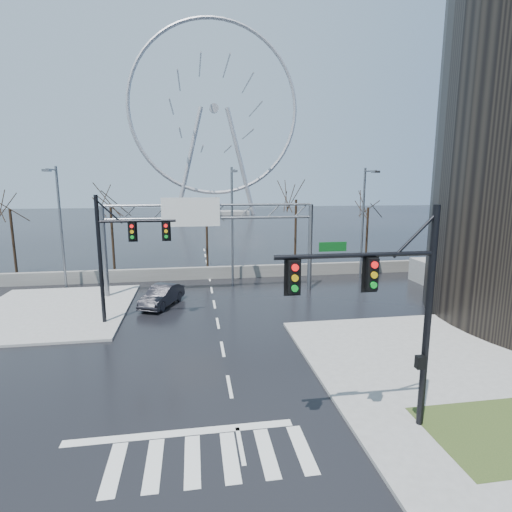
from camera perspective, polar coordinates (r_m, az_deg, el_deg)
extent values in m
plane|color=black|center=(18.24, -3.81, -18.09)|extent=(260.00, 260.00, 0.00)
cube|color=gray|center=(22.95, 22.05, -12.45)|extent=(12.00, 10.00, 0.15)
cube|color=gray|center=(30.81, -27.03, -6.99)|extent=(10.00, 12.00, 0.15)
cube|color=#2E411B|center=(17.35, 31.70, -20.76)|extent=(5.00, 4.00, 0.02)
cube|color=slate|center=(36.90, -6.68, -2.39)|extent=(52.00, 0.50, 1.10)
cylinder|color=black|center=(15.07, 23.30, -8.62)|extent=(0.24, 0.24, 8.00)
cylinder|color=black|center=(13.24, 14.12, 0.10)|extent=(5.40, 0.16, 0.16)
cube|color=black|center=(13.42, 16.22, -2.47)|extent=(0.35, 0.28, 1.05)
cube|color=black|center=(12.55, 5.40, -2.98)|extent=(0.35, 0.28, 1.05)
cylinder|color=black|center=(26.02, -21.36, -0.69)|extent=(0.24, 0.24, 8.00)
cylinder|color=black|center=(25.29, -16.61, 4.79)|extent=(4.60, 0.16, 0.16)
cube|color=black|center=(25.25, -17.26, 3.37)|extent=(0.35, 0.28, 1.05)
cube|color=black|center=(25.04, -12.72, 3.53)|extent=(0.35, 0.28, 1.05)
cylinder|color=slate|center=(32.09, -20.82, 0.43)|extent=(0.36, 0.36, 7.00)
cylinder|color=slate|center=(32.77, 7.72, 1.21)|extent=(0.36, 0.36, 7.00)
cylinder|color=slate|center=(31.04, -6.53, 7.23)|extent=(16.00, 0.20, 0.20)
cylinder|color=slate|center=(31.11, -6.49, 5.39)|extent=(16.00, 0.20, 0.20)
cube|color=#094613|center=(30.89, -9.30, 6.22)|extent=(4.20, 0.10, 2.00)
cube|color=silver|center=(30.83, -9.30, 6.21)|extent=(4.40, 0.02, 2.20)
cylinder|color=slate|center=(36.26, -26.07, 3.52)|extent=(0.20, 0.20, 10.00)
cylinder|color=slate|center=(35.03, -27.22, 10.95)|extent=(0.12, 2.20, 0.12)
cube|color=slate|center=(34.08, -27.72, 10.78)|extent=(0.50, 0.70, 0.18)
cylinder|color=slate|center=(34.83, -3.43, 4.32)|extent=(0.20, 0.20, 10.00)
cylinder|color=slate|center=(33.55, -3.33, 12.13)|extent=(0.12, 2.20, 0.12)
cube|color=slate|center=(32.55, -3.15, 12.01)|extent=(0.50, 0.70, 0.18)
cylinder|color=slate|center=(37.92, 14.99, 4.49)|extent=(0.20, 0.20, 10.00)
cylinder|color=slate|center=(36.75, 16.04, 11.60)|extent=(0.12, 2.20, 0.12)
cube|color=slate|center=(35.84, 16.72, 11.45)|extent=(0.50, 0.70, 0.18)
cylinder|color=black|center=(43.64, -31.34, 1.60)|extent=(0.24, 0.24, 6.30)
cylinder|color=black|center=(40.55, -19.80, 2.28)|extent=(0.24, 0.24, 6.75)
cylinder|color=black|center=(40.90, -7.02, 2.25)|extent=(0.24, 0.24, 5.85)
cylinder|color=black|center=(41.13, 5.66, 3.14)|extent=(0.24, 0.24, 7.02)
cylinder|color=black|center=(44.35, 15.55, 2.75)|extent=(0.24, 0.24, 6.12)
cube|color=gray|center=(111.45, -5.76, 6.17)|extent=(18.00, 6.00, 1.00)
torus|color=#B2B2B7|center=(112.81, -6.03, 20.24)|extent=(45.00, 1.00, 45.00)
cylinder|color=#B2B2B7|center=(112.81, -6.03, 20.24)|extent=(2.40, 1.50, 2.40)
cylinder|color=#B2B2B7|center=(111.09, -9.59, 13.04)|extent=(8.28, 1.20, 28.82)
cylinder|color=#B2B2B7|center=(111.89, -2.21, 13.15)|extent=(8.28, 1.20, 28.82)
imported|color=black|center=(29.49, -13.30, -5.53)|extent=(3.19, 4.69, 1.46)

